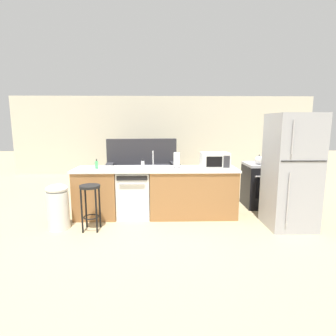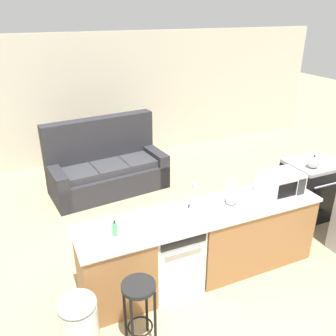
{
  "view_description": "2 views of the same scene",
  "coord_description": "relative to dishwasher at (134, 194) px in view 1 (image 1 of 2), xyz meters",
  "views": [
    {
      "loc": [
        0.27,
        -4.67,
        1.68
      ],
      "look_at": [
        0.37,
        0.12,
        0.88
      ],
      "focal_mm": 28.0,
      "sensor_mm": 36.0,
      "label": 1
    },
    {
      "loc": [
        -1.64,
        -3.01,
        3.02
      ],
      "look_at": [
        0.06,
        0.81,
        1.12
      ],
      "focal_mm": 38.0,
      "sensor_mm": 36.0,
      "label": 2
    }
  ],
  "objects": [
    {
      "name": "dish_soap_bottle",
      "position": [
        -0.65,
        -0.04,
        0.55
      ],
      "size": [
        0.06,
        0.06,
        0.18
      ],
      "color": "#4CB266",
      "rests_on": "kitchen_counter"
    },
    {
      "name": "couch",
      "position": [
        -0.05,
        2.73,
        -0.03
      ],
      "size": [
        2.09,
        1.12,
        1.27
      ],
      "color": "#2D2D33",
      "rests_on": "ground_plane"
    },
    {
      "name": "kitchen_counter",
      "position": [
        0.49,
        0.0,
        -0.0
      ],
      "size": [
        2.94,
        0.66,
        0.9
      ],
      "color": "#9E6B3D",
      "rests_on": "ground_plane"
    },
    {
      "name": "bar_stool",
      "position": [
        -0.62,
        -0.64,
        0.11
      ],
      "size": [
        0.32,
        0.32,
        0.74
      ],
      "color": "black",
      "rests_on": "ground_plane"
    },
    {
      "name": "microwave",
      "position": [
        1.47,
        -0.0,
        0.62
      ],
      "size": [
        0.5,
        0.37,
        0.28
      ],
      "color": "white",
      "rests_on": "kitchen_counter"
    },
    {
      "name": "sink_faucet",
      "position": [
        0.34,
        0.16,
        0.61
      ],
      "size": [
        0.07,
        0.18,
        0.3
      ],
      "color": "silver",
      "rests_on": "kitchen_counter"
    },
    {
      "name": "paper_towel_roll",
      "position": [
        0.78,
        0.03,
        0.62
      ],
      "size": [
        0.14,
        0.14,
        0.28
      ],
      "color": "#4C4C51",
      "rests_on": "kitchen_counter"
    },
    {
      "name": "refrigerator",
      "position": [
        2.6,
        -0.55,
        0.51
      ],
      "size": [
        0.72,
        0.73,
        1.85
      ],
      "color": "#A8AAB2",
      "rests_on": "ground_plane"
    },
    {
      "name": "ground_plane",
      "position": [
        0.25,
        0.0,
        -0.42
      ],
      "size": [
        24.0,
        24.0,
        0.0
      ],
      "primitive_type": "plane",
      "color": "tan"
    },
    {
      "name": "wall_back",
      "position": [
        0.55,
        4.2,
        0.88
      ],
      "size": [
        10.0,
        0.06,
        2.6
      ],
      "color": "beige",
      "rests_on": "ground_plane"
    },
    {
      "name": "soap_bottle",
      "position": [
        0.17,
        -0.06,
        0.55
      ],
      "size": [
        0.06,
        0.06,
        0.18
      ],
      "color": "silver",
      "rests_on": "kitchen_counter"
    },
    {
      "name": "dishwasher",
      "position": [
        0.0,
        0.0,
        0.0
      ],
      "size": [
        0.58,
        0.61,
        0.84
      ],
      "color": "white",
      "rests_on": "ground_plane"
    },
    {
      "name": "stove_range",
      "position": [
        2.6,
        0.55,
        0.03
      ],
      "size": [
        0.76,
        0.68,
        0.9
      ],
      "color": "black",
      "rests_on": "ground_plane"
    },
    {
      "name": "trash_bin",
      "position": [
        -1.17,
        -0.57,
        -0.04
      ],
      "size": [
        0.35,
        0.35,
        0.74
      ],
      "color": "white",
      "rests_on": "ground_plane"
    },
    {
      "name": "kettle",
      "position": [
        2.43,
        0.42,
        0.56
      ],
      "size": [
        0.21,
        0.17,
        0.19
      ],
      "color": "silver",
      "rests_on": "stove_range"
    }
  ]
}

